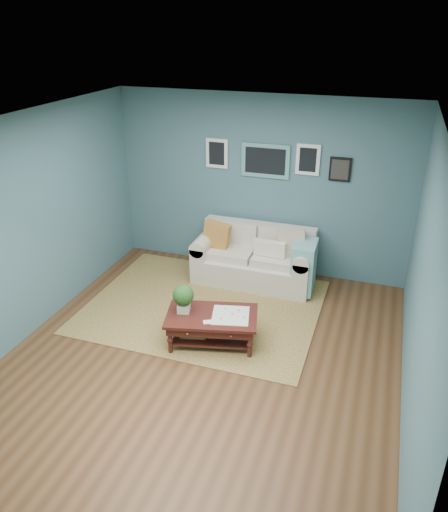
% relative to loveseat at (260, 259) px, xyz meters
% --- Properties ---
extents(room_shell, '(5.00, 5.02, 2.70)m').
position_rel_loveseat_xyz_m(room_shell, '(-0.14, -1.97, 0.98)').
color(room_shell, brown).
rests_on(room_shell, ground).
extents(area_rug, '(3.14, 2.51, 0.01)m').
position_rel_loveseat_xyz_m(area_rug, '(-0.54, -0.97, -0.37)').
color(area_rug, brown).
rests_on(area_rug, ground).
extents(loveseat, '(1.81, 0.82, 0.93)m').
position_rel_loveseat_xyz_m(loveseat, '(0.00, 0.00, 0.00)').
color(loveseat, beige).
rests_on(loveseat, ground).
extents(coffee_table, '(1.21, 0.88, 0.77)m').
position_rel_loveseat_xyz_m(coffee_table, '(-0.19, -1.75, -0.04)').
color(coffee_table, '#36150F').
rests_on(coffee_table, ground).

